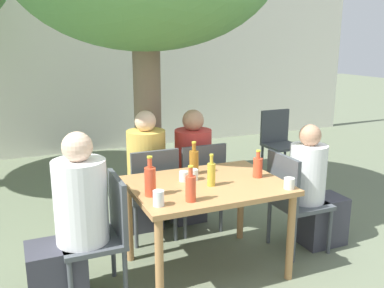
{
  "coord_description": "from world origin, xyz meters",
  "views": [
    {
      "loc": [
        -1.37,
        -2.89,
        1.87
      ],
      "look_at": [
        0.0,
        0.3,
        1.0
      ],
      "focal_mm": 40.0,
      "sensor_mm": 36.0,
      "label": 1
    }
  ],
  "objects": [
    {
      "name": "patio_chair_1",
      "position": [
        0.83,
        0.0,
        0.51
      ],
      "size": [
        0.44,
        0.44,
        0.9
      ],
      "rotation": [
        0.0,
        0.0,
        1.57
      ],
      "color": "#474C51",
      "rests_on": "ground_plane"
    },
    {
      "name": "amber_bottle_4",
      "position": [
        -0.0,
        0.26,
        0.86
      ],
      "size": [
        0.08,
        0.08,
        0.28
      ],
      "color": "#9E661E",
      "rests_on": "dining_table_front"
    },
    {
      "name": "soda_bottle_0",
      "position": [
        -0.27,
        -0.3,
        0.85
      ],
      "size": [
        0.07,
        0.07,
        0.26
      ],
      "color": "#DB4C2D",
      "rests_on": "dining_table_front"
    },
    {
      "name": "person_seated_3",
      "position": [
        0.24,
        0.92,
        0.54
      ],
      "size": [
        0.36,
        0.58,
        1.2
      ],
      "rotation": [
        0.0,
        0.0,
        3.14
      ],
      "color": "#383842",
      "rests_on": "ground_plane"
    },
    {
      "name": "soda_bottle_3",
      "position": [
        0.45,
        -0.03,
        0.84
      ],
      "size": [
        0.08,
        0.08,
        0.23
      ],
      "color": "#DB4C2D",
      "rests_on": "dining_table_front"
    },
    {
      "name": "person_seated_0",
      "position": [
        -1.06,
        -0.0,
        0.57
      ],
      "size": [
        0.59,
        0.37,
        1.25
      ],
      "rotation": [
        0.0,
        0.0,
        -1.57
      ],
      "color": "#383842",
      "rests_on": "ground_plane"
    },
    {
      "name": "soda_bottle_2",
      "position": [
        -0.49,
        -0.09,
        0.87
      ],
      "size": [
        0.08,
        0.08,
        0.3
      ],
      "color": "#DB4C2D",
      "rests_on": "dining_table_front"
    },
    {
      "name": "drinking_glass_2",
      "position": [
        -0.15,
        0.12,
        0.79
      ],
      "size": [
        0.07,
        0.07,
        0.08
      ],
      "color": "white",
      "rests_on": "dining_table_front"
    },
    {
      "name": "drinking_glass_3",
      "position": [
        -0.06,
        0.12,
        0.8
      ],
      "size": [
        0.08,
        0.08,
        0.09
      ],
      "color": "silver",
      "rests_on": "dining_table_front"
    },
    {
      "name": "patio_chair_2",
      "position": [
        -0.24,
        0.68,
        0.51
      ],
      "size": [
        0.44,
        0.44,
        0.9
      ],
      "rotation": [
        0.0,
        0.0,
        3.14
      ],
      "color": "#474C51",
      "rests_on": "ground_plane"
    },
    {
      "name": "cafe_building_wall",
      "position": [
        0.0,
        4.25,
        1.4
      ],
      "size": [
        10.0,
        0.08,
        2.8
      ],
      "color": "white",
      "rests_on": "ground_plane"
    },
    {
      "name": "patio_chair_0",
      "position": [
        -0.83,
        0.0,
        0.51
      ],
      "size": [
        0.44,
        0.44,
        0.9
      ],
      "rotation": [
        0.0,
        0.0,
        -1.57
      ],
      "color": "#474C51",
      "rests_on": "ground_plane"
    },
    {
      "name": "person_seated_2",
      "position": [
        -0.24,
        0.91,
        0.55
      ],
      "size": [
        0.36,
        0.58,
        1.22
      ],
      "rotation": [
        0.0,
        0.0,
        3.14
      ],
      "color": "#383842",
      "rests_on": "ground_plane"
    },
    {
      "name": "oil_cruet_1",
      "position": [
        0.01,
        -0.06,
        0.85
      ],
      "size": [
        0.06,
        0.06,
        0.25
      ],
      "color": "gold",
      "rests_on": "dining_table_front"
    },
    {
      "name": "drinking_glass_1",
      "position": [
        0.52,
        -0.36,
        0.79
      ],
      "size": [
        0.08,
        0.08,
        0.08
      ],
      "color": "silver",
      "rests_on": "dining_table_front"
    },
    {
      "name": "drinking_glass_0",
      "position": [
        -0.5,
        -0.29,
        0.81
      ],
      "size": [
        0.08,
        0.08,
        0.11
      ],
      "color": "silver",
      "rests_on": "dining_table_front"
    },
    {
      "name": "patio_chair_3",
      "position": [
        0.24,
        0.68,
        0.51
      ],
      "size": [
        0.44,
        0.44,
        0.9
      ],
      "rotation": [
        0.0,
        0.0,
        3.14
      ],
      "color": "#474C51",
      "rests_on": "ground_plane"
    },
    {
      "name": "ground_plane",
      "position": [
        0.0,
        0.0,
        0.0
      ],
      "size": [
        30.0,
        30.0,
        0.0
      ],
      "primitive_type": "plane",
      "color": "#667056"
    },
    {
      "name": "dining_table_front",
      "position": [
        0.0,
        0.0,
        0.66
      ],
      "size": [
        1.2,
        0.9,
        0.75
      ],
      "color": "#B27F4C",
      "rests_on": "ground_plane"
    },
    {
      "name": "person_seated_1",
      "position": [
        1.07,
        -0.0,
        0.5
      ],
      "size": [
        0.56,
        0.32,
        1.15
      ],
      "rotation": [
        0.0,
        0.0,
        1.57
      ],
      "color": "#383842",
      "rests_on": "ground_plane"
    },
    {
      "name": "patio_chair_4",
      "position": [
        1.98,
        1.89,
        0.51
      ],
      "size": [
        0.44,
        0.44,
        0.9
      ],
      "color": "#474C51",
      "rests_on": "ground_plane"
    }
  ]
}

